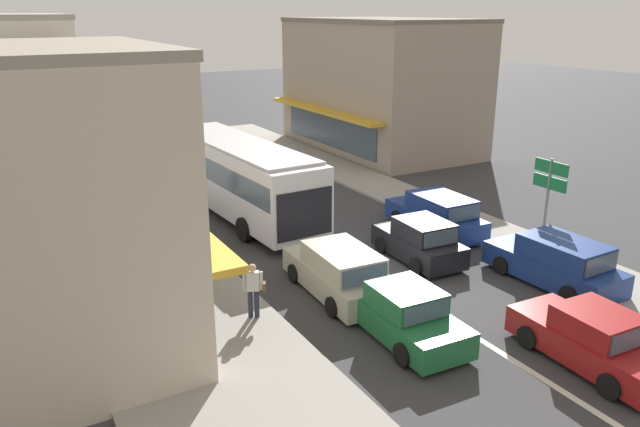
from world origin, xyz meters
TOP-DOWN VIEW (x-y plane):
  - ground_plane at (0.00, 0.00)m, footprint 140.00×140.00m
  - lane_centre_line at (0.00, 4.00)m, footprint 0.20×28.00m
  - sidewalk_left at (-6.80, 6.00)m, footprint 5.20×44.00m
  - kerb_right at (6.20, 6.00)m, footprint 2.80×44.00m
  - shopfront_corner_near at (-10.18, 0.09)m, footprint 7.59×7.39m
  - shopfront_mid_block at (-10.18, 8.29)m, footprint 8.04×8.46m
  - building_right_far at (11.48, 16.69)m, footprint 8.32×12.76m
  - city_bus at (-1.55, 8.14)m, footprint 3.15×10.97m
  - sedan_behind_bus_mid at (-1.72, -3.77)m, footprint 2.00×4.25m
  - wagon_adjacent_lane_lead at (-1.88, -0.67)m, footprint 2.09×4.58m
  - hatchback_adjacent_lane_trail at (2.04, 0.34)m, footprint 1.95×3.77m
  - sedan_behind_bus_near at (1.58, -7.20)m, footprint 2.00×4.25m
  - parked_wagon_kerb_front at (4.61, -3.43)m, footprint 2.04×4.55m
  - parked_wagon_kerb_second at (4.44, 2.31)m, footprint 2.02×4.54m
  - traffic_light_downstreet at (-4.22, 19.47)m, footprint 0.33×0.24m
  - directional_road_sign at (6.13, -1.54)m, footprint 0.10×1.40m
  - pedestrian_with_handbag_near at (-4.89, -1.01)m, footprint 0.65×0.41m
  - pedestrian_browsing_midblock at (-4.45, 9.14)m, footprint 0.24×0.57m

SIDE VIEW (x-z plane):
  - ground_plane at x=0.00m, z-range 0.00..0.00m
  - lane_centre_line at x=0.00m, z-range 0.00..0.01m
  - kerb_right at x=6.20m, z-range 0.00..0.12m
  - sidewalk_left at x=-6.80m, z-range 0.00..0.14m
  - sedan_behind_bus_mid at x=-1.72m, z-range -0.07..1.40m
  - sedan_behind_bus_near at x=1.58m, z-range -0.07..1.40m
  - hatchback_adjacent_lane_trail at x=2.04m, z-range -0.06..1.48m
  - wagon_adjacent_lane_lead at x=-1.88m, z-range -0.04..1.53m
  - parked_wagon_kerb_front at x=4.61m, z-range -0.04..1.53m
  - parked_wagon_kerb_second at x=4.44m, z-range -0.04..1.53m
  - pedestrian_browsing_midblock at x=-4.45m, z-range 0.25..1.88m
  - pedestrian_with_handbag_near at x=-4.89m, z-range 0.25..1.88m
  - city_bus at x=-1.55m, z-range 0.27..3.49m
  - directional_road_sign at x=6.13m, z-range 0.90..4.50m
  - traffic_light_downstreet at x=-4.22m, z-range 0.75..4.95m
  - shopfront_mid_block at x=-10.18m, z-range 0.00..7.09m
  - shopfront_corner_near at x=-10.18m, z-range -0.01..7.72m
  - building_right_far at x=11.48m, z-range -0.01..7.96m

